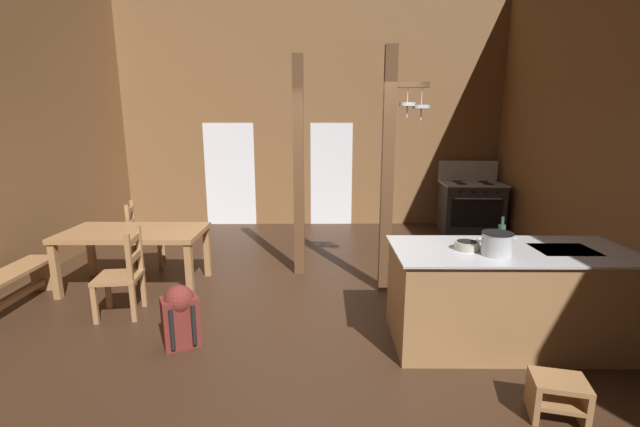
{
  "coord_description": "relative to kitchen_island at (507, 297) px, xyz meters",
  "views": [
    {
      "loc": [
        0.06,
        -4.12,
        2.05
      ],
      "look_at": [
        0.11,
        0.42,
        1.06
      ],
      "focal_mm": 23.47,
      "sensor_mm": 36.0,
      "label": 1
    }
  ],
  "objects": [
    {
      "name": "glazed_panel_back_right",
      "position": [
        -1.47,
        4.81,
        0.56
      ],
      "size": [
        0.84,
        0.01,
        2.05
      ],
      "primitive_type": "cube",
      "color": "white",
      "rests_on": "ground_plane"
    },
    {
      "name": "support_post_center",
      "position": [
        -2.02,
        1.94,
        0.99
      ],
      "size": [
        0.14,
        0.14,
        2.9
      ],
      "color": "brown",
      "rests_on": "ground_plane"
    },
    {
      "name": "ground_plane",
      "position": [
        -1.85,
        0.49,
        -0.51
      ],
      "size": [
        8.26,
        9.44,
        0.1
      ],
      "primitive_type": "cube",
      "color": "#382316"
    },
    {
      "name": "glazed_door_back_left",
      "position": [
        -3.53,
        4.81,
        0.56
      ],
      "size": [
        1.0,
        0.01,
        2.05
      ],
      "primitive_type": "cube",
      "color": "white",
      "rests_on": "ground_plane"
    },
    {
      "name": "ladderback_chair_by_post",
      "position": [
        -3.86,
        0.63,
        -0.01
      ],
      "size": [
        0.49,
        0.49,
        0.95
      ],
      "color": "#9E7044",
      "rests_on": "ground_plane"
    },
    {
      "name": "wall_back",
      "position": [
        -1.85,
        4.89,
        1.82
      ],
      "size": [
        8.26,
        0.14,
        4.55
      ],
      "primitive_type": "cube",
      "color": "brown",
      "rests_on": "ground_plane"
    },
    {
      "name": "backpack",
      "position": [
        -3.05,
        -0.03,
        -0.15
      ],
      "size": [
        0.38,
        0.38,
        0.6
      ],
      "color": "maroon",
      "rests_on": "ground_plane"
    },
    {
      "name": "bottle_tall_on_counter",
      "position": [
        -0.08,
        0.07,
        0.58
      ],
      "size": [
        0.06,
        0.06,
        0.29
      ],
      "color": "#2D5638",
      "rests_on": "kitchen_island"
    },
    {
      "name": "stockpot_on_counter",
      "position": [
        -0.22,
        -0.17,
        0.57
      ],
      "size": [
        0.33,
        0.26,
        0.2
      ],
      "color": "#B7BABF",
      "rests_on": "kitchen_island"
    },
    {
      "name": "ladderback_chair_near_window",
      "position": [
        -4.3,
        2.23,
        -0.01
      ],
      "size": [
        0.53,
        0.53,
        0.95
      ],
      "color": "#9E7044",
      "rests_on": "ground_plane"
    },
    {
      "name": "bench_along_left_wall",
      "position": [
        -5.18,
        0.68,
        -0.16
      ],
      "size": [
        0.37,
        1.44,
        0.44
      ],
      "color": "#9E7044",
      "rests_on": "ground_plane"
    },
    {
      "name": "mixing_bowl_on_counter",
      "position": [
        -0.42,
        -0.01,
        0.5
      ],
      "size": [
        0.22,
        0.22,
        0.08
      ],
      "color": "#B2A893",
      "rests_on": "kitchen_island"
    },
    {
      "name": "stove_range",
      "position": [
        1.2,
        4.24,
        0.02
      ],
      "size": [
        1.19,
        0.89,
        1.32
      ],
      "color": "#313131",
      "rests_on": "ground_plane"
    },
    {
      "name": "dining_table",
      "position": [
        -4.06,
        1.44,
        0.19
      ],
      "size": [
        1.71,
        0.92,
        0.74
      ],
      "color": "#9E7044",
      "rests_on": "ground_plane"
    },
    {
      "name": "support_post_with_pot_rack",
      "position": [
        -0.92,
        1.3,
        1.07
      ],
      "size": [
        0.54,
        0.21,
        2.9
      ],
      "color": "brown",
      "rests_on": "ground_plane"
    },
    {
      "name": "step_stool",
      "position": [
        -0.09,
        -1.04,
        -0.28
      ],
      "size": [
        0.42,
        0.36,
        0.3
      ],
      "color": "#9E7044",
      "rests_on": "ground_plane"
    },
    {
      "name": "kitchen_island",
      "position": [
        0.0,
        0.0,
        0.0
      ],
      "size": [
        2.18,
        1.0,
        0.92
      ],
      "color": "#9E7044",
      "rests_on": "ground_plane"
    }
  ]
}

